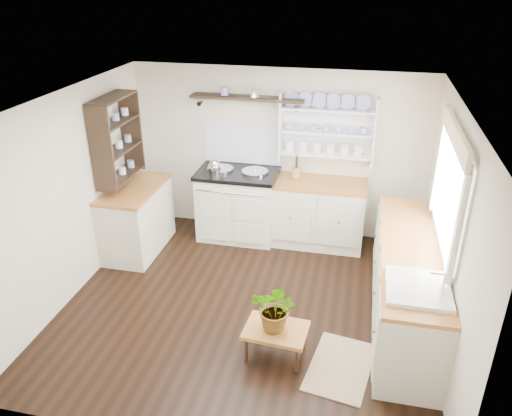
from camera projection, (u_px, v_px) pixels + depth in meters
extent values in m
cube|color=black|center=(247.00, 304.00, 5.64)|extent=(4.00, 3.80, 0.01)
cube|color=beige|center=(278.00, 153.00, 6.81)|extent=(4.00, 0.02, 2.30)
cube|color=beige|center=(449.00, 234.00, 4.75)|extent=(0.02, 3.80, 2.30)
cube|color=beige|center=(71.00, 196.00, 5.53)|extent=(0.02, 3.80, 2.30)
cube|color=white|center=(245.00, 103.00, 4.64)|extent=(4.00, 3.80, 0.01)
cube|color=white|center=(449.00, 193.00, 4.74)|extent=(0.04, 1.40, 1.00)
cube|color=white|center=(447.00, 193.00, 4.75)|extent=(0.02, 1.50, 1.10)
cube|color=beige|center=(455.00, 134.00, 4.50)|extent=(0.04, 1.55, 0.18)
cube|color=silver|center=(238.00, 206.00, 6.92)|extent=(1.04, 0.68, 0.92)
cube|color=black|center=(238.00, 173.00, 6.71)|extent=(1.08, 0.72, 0.05)
cylinder|color=silver|center=(220.00, 169.00, 6.74)|extent=(0.35, 0.35, 0.03)
cylinder|color=silver|center=(255.00, 172.00, 6.64)|extent=(0.35, 0.35, 0.03)
cylinder|color=silver|center=(230.00, 193.00, 6.43)|extent=(0.94, 0.02, 0.02)
cube|color=beige|center=(317.00, 213.00, 6.74)|extent=(1.25, 0.60, 0.88)
cube|color=brown|center=(319.00, 183.00, 6.55)|extent=(1.27, 0.63, 0.04)
cube|color=beige|center=(406.00, 286.00, 5.21)|extent=(0.60, 2.40, 0.88)
cube|color=brown|center=(412.00, 249.00, 5.02)|extent=(0.62, 2.43, 0.04)
cube|color=white|center=(416.00, 299.00, 4.39)|extent=(0.55, 0.60, 0.28)
cylinder|color=silver|center=(444.00, 283.00, 4.27)|extent=(0.02, 0.02, 0.22)
cube|color=beige|center=(137.00, 220.00, 6.57)|extent=(0.60, 1.10, 0.88)
cube|color=brown|center=(133.00, 189.00, 6.38)|extent=(0.62, 1.13, 0.04)
cube|color=white|center=(328.00, 128.00, 6.50)|extent=(1.20, 0.03, 0.90)
cube|color=white|center=(327.00, 130.00, 6.42)|extent=(1.20, 0.22, 0.02)
cylinder|color=navy|center=(328.00, 109.00, 6.31)|extent=(0.20, 0.02, 0.20)
cube|color=black|center=(247.00, 98.00, 6.44)|extent=(1.50, 0.24, 0.04)
cone|color=black|center=(201.00, 102.00, 6.68)|extent=(0.06, 0.20, 0.06)
cone|color=black|center=(297.00, 108.00, 6.42)|extent=(0.06, 0.20, 0.06)
cube|color=black|center=(117.00, 138.00, 6.12)|extent=(0.28, 0.80, 1.05)
cylinder|color=#A5793C|center=(296.00, 172.00, 6.64)|extent=(0.11, 0.11, 0.13)
cube|color=brown|center=(276.00, 330.00, 4.78)|extent=(0.63, 0.47, 0.04)
cylinder|color=black|center=(246.00, 349.00, 4.77)|extent=(0.04, 0.04, 0.28)
cylinder|color=black|center=(256.00, 328.00, 5.05)|extent=(0.04, 0.04, 0.28)
cylinder|color=black|center=(297.00, 360.00, 4.64)|extent=(0.04, 0.04, 0.28)
cylinder|color=black|center=(304.00, 338.00, 4.92)|extent=(0.04, 0.04, 0.28)
imported|color=#3F7233|center=(276.00, 308.00, 4.66)|extent=(0.52, 0.48, 0.48)
cube|color=#9E865B|center=(340.00, 367.00, 4.75)|extent=(0.68, 0.93, 0.02)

